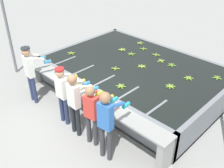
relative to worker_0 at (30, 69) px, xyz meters
The scene contains 25 objects.
ground_plane 1.97m from the worker_0, 10.62° to the left, with size 80.00×80.00×0.00m, color #999993.
wash_tank 3.12m from the worker_0, 57.66° to the left, with size 5.29×3.69×0.84m.
work_ledge 1.77m from the worker_0, 18.00° to the left, with size 5.29×0.45×0.84m.
worker_0 is the anchor object (origin of this frame).
worker_1 1.43m from the worker_0, ahead, with size 0.40×0.71×1.60m.
worker_2 1.98m from the worker_0, ahead, with size 0.42×0.72×1.66m.
worker_3 2.52m from the worker_0, ahead, with size 0.48×0.73×1.58m.
worker_4 3.07m from the worker_0, ahead, with size 0.46×0.74×1.73m.
banana_bunch_floating_0 4.05m from the worker_0, 80.14° to the left, with size 0.27×0.28×0.08m.
banana_bunch_floating_1 3.17m from the worker_0, 78.73° to the left, with size 0.27×0.27×0.08m.
banana_bunch_floating_2 2.57m from the worker_0, 31.61° to the left, with size 0.27×0.28×0.08m.
banana_bunch_floating_3 3.83m from the worker_0, 73.44° to the left, with size 0.26×0.26×0.08m.
banana_bunch_floating_4 5.19m from the worker_0, 43.00° to the left, with size 0.27×0.28×0.08m.
banana_bunch_floating_5 3.96m from the worker_0, 64.70° to the left, with size 0.27×0.27×0.08m.
banana_bunch_floating_6 1.77m from the worker_0, 102.90° to the left, with size 0.27×0.28×0.08m.
banana_bunch_floating_7 3.85m from the worker_0, 35.85° to the left, with size 0.28×0.28×0.08m.
banana_bunch_floating_8 3.24m from the worker_0, 70.65° to the left, with size 0.28×0.27×0.08m.
banana_bunch_floating_9 3.91m from the worker_0, 58.15° to the left, with size 0.27×0.27×0.08m.
banana_bunch_floating_10 4.40m from the worker_0, 42.58° to the left, with size 0.27×0.28×0.08m.
banana_bunch_floating_11 2.41m from the worker_0, 54.51° to the left, with size 0.25×0.25×0.08m.
banana_bunch_floating_12 4.12m from the worker_0, 53.37° to the left, with size 0.28×0.27×0.08m.
banana_bunch_floating_13 3.22m from the worker_0, 54.52° to the left, with size 0.28×0.27×0.08m.
knife_0 0.78m from the worker_0, 58.95° to the left, with size 0.31×0.21×0.02m.
knife_1 1.25m from the worker_0, 25.69° to the left, with size 0.33×0.16×0.02m.
support_post_left 2.16m from the worker_0, 166.86° to the left, with size 0.09×0.09×3.20m.
Camera 1 is at (4.46, -3.30, 4.48)m, focal length 42.00 mm.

